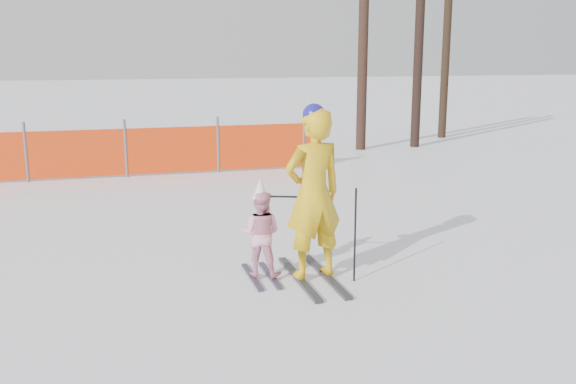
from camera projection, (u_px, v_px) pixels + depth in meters
name	position (u px, v px, depth m)	size (l,w,h in m)	color
ground	(300.00, 285.00, 7.43)	(120.00, 120.00, 0.00)	white
adult	(313.00, 194.00, 7.42)	(0.80, 1.53, 2.08)	black
child	(261.00, 233.00, 7.57)	(0.62, 0.95, 1.21)	black
ski_poles	(338.00, 226.00, 7.45)	(0.93, 0.40, 1.12)	black
tree_trunks	(405.00, 46.00, 18.08)	(3.71, 1.95, 6.25)	#301D15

